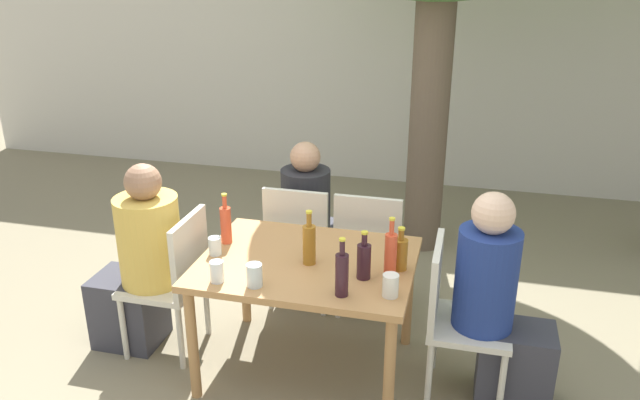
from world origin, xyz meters
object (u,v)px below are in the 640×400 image
(patio_chair_1, at_px, (454,312))
(person_seated_1, at_px, (499,312))
(person_seated_0, at_px, (140,266))
(wine_bottle_0, at_px, (342,273))
(soda_bottle_1, at_px, (391,253))
(drinking_glass_2, at_px, (254,275))
(patio_chair_2, at_px, (300,238))
(person_seated_2, at_px, (309,225))
(patio_chair_0, at_px, (175,275))
(dining_table_front, at_px, (307,273))
(amber_bottle_2, at_px, (400,253))
(wine_bottle_4, at_px, (364,260))
(drinking_glass_0, at_px, (391,285))
(drinking_glass_1, at_px, (215,246))
(soda_bottle_5, at_px, (226,224))
(drinking_glass_3, at_px, (217,272))
(patio_chair_3, at_px, (370,246))
(amber_bottle_3, at_px, (309,243))

(patio_chair_1, xyz_separation_m, person_seated_1, (0.23, -0.00, 0.03))
(person_seated_0, relative_size, wine_bottle_0, 3.85)
(soda_bottle_1, bearing_deg, patio_chair_1, 9.32)
(person_seated_1, distance_m, drinking_glass_2, 1.33)
(patio_chair_2, xyz_separation_m, wine_bottle_0, (0.52, -1.03, 0.34))
(person_seated_2, bearing_deg, drinking_glass_2, 92.52)
(person_seated_1, xyz_separation_m, wine_bottle_0, (-0.80, -0.33, 0.30))
(patio_chair_0, height_order, patio_chair_1, same)
(dining_table_front, xyz_separation_m, patio_chair_2, (-0.24, 0.70, -0.13))
(patio_chair_1, bearing_deg, wine_bottle_0, 120.51)
(patio_chair_0, relative_size, wine_bottle_0, 2.88)
(amber_bottle_2, bearing_deg, drinking_glass_2, -152.18)
(patio_chair_1, height_order, soda_bottle_1, soda_bottle_1)
(patio_chair_2, height_order, drinking_glass_2, patio_chair_2)
(patio_chair_0, xyz_separation_m, wine_bottle_4, (1.19, -0.13, 0.32))
(drinking_glass_2, bearing_deg, patio_chair_1, 18.96)
(drinking_glass_2, bearing_deg, drinking_glass_0, 5.87)
(person_seated_0, relative_size, drinking_glass_0, 10.22)
(drinking_glass_2, bearing_deg, person_seated_1, 15.62)
(soda_bottle_1, bearing_deg, drinking_glass_1, -179.96)
(dining_table_front, height_order, patio_chair_2, patio_chair_2)
(patio_chair_1, xyz_separation_m, soda_bottle_5, (-1.36, 0.10, 0.33))
(person_seated_1, relative_size, soda_bottle_1, 3.68)
(amber_bottle_2, bearing_deg, dining_table_front, -177.59)
(dining_table_front, relative_size, drinking_glass_2, 9.69)
(patio_chair_1, bearing_deg, wine_bottle_4, 104.53)
(wine_bottle_0, relative_size, drinking_glass_3, 2.72)
(patio_chair_3, bearing_deg, drinking_glass_3, 58.95)
(soda_bottle_5, bearing_deg, person_seated_0, -169.06)
(patio_chair_2, height_order, drinking_glass_1, patio_chair_2)
(patio_chair_0, height_order, person_seated_1, person_seated_1)
(drinking_glass_3, bearing_deg, patio_chair_1, 16.16)
(person_seated_0, xyz_separation_m, drinking_glass_0, (1.58, -0.28, 0.24))
(person_seated_2, bearing_deg, patio_chair_3, 153.78)
(wine_bottle_4, relative_size, drinking_glass_1, 2.60)
(soda_bottle_1, height_order, drinking_glass_2, soda_bottle_1)
(patio_chair_0, distance_m, patio_chair_2, 0.92)
(amber_bottle_3, relative_size, drinking_glass_1, 3.04)
(soda_bottle_1, xyz_separation_m, wine_bottle_4, (-0.13, -0.07, -0.03))
(patio_chair_1, bearing_deg, drinking_glass_0, 130.85)
(amber_bottle_2, bearing_deg, drinking_glass_1, -175.58)
(amber_bottle_3, bearing_deg, soda_bottle_1, -2.99)
(person_seated_0, height_order, drinking_glass_0, person_seated_0)
(patio_chair_1, bearing_deg, soda_bottle_5, 85.63)
(person_seated_0, relative_size, soda_bottle_1, 3.65)
(soda_bottle_5, distance_m, drinking_glass_1, 0.18)
(person_seated_1, bearing_deg, patio_chair_3, 49.91)
(wine_bottle_0, distance_m, drinking_glass_3, 0.67)
(patio_chair_2, bearing_deg, patio_chair_1, 147.08)
(soda_bottle_1, distance_m, amber_bottle_3, 0.46)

